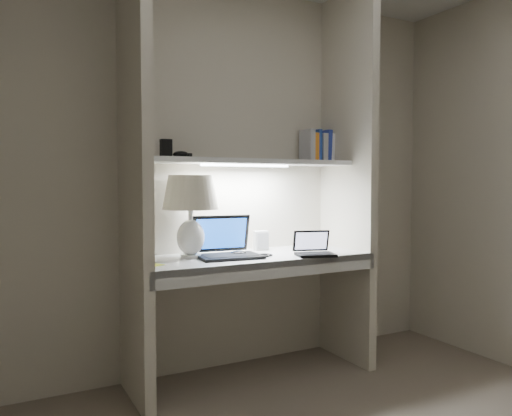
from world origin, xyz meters
TOP-DOWN VIEW (x-y plane):
  - back_wall at (0.00, 1.50)m, footprint 3.20×0.01m
  - alcove_panel_left at (-0.73, 1.23)m, footprint 0.06×0.55m
  - alcove_panel_right at (0.73, 1.23)m, footprint 0.06×0.55m
  - desk at (0.00, 1.23)m, footprint 1.40×0.55m
  - desk_apron at (0.00, 0.96)m, footprint 1.46×0.03m
  - shelf at (0.00, 1.32)m, footprint 1.40×0.36m
  - strip_light at (0.00, 1.32)m, footprint 0.60×0.04m
  - table_lamp at (-0.38, 1.29)m, footprint 0.34×0.34m
  - laptop_main at (-0.17, 1.24)m, footprint 0.39×0.35m
  - laptop_netbook at (0.33, 1.04)m, footprint 0.28×0.26m
  - speaker at (0.15, 1.40)m, footprint 0.10×0.08m
  - mouse at (-0.10, 1.22)m, footprint 0.11×0.09m
  - cable_coil at (0.05, 1.16)m, footprint 0.10×0.10m
  - sticky_note at (-0.64, 1.14)m, footprint 0.09×0.09m
  - book_row at (0.60, 1.40)m, footprint 0.21×0.15m
  - shelf_box at (-0.51, 1.37)m, footprint 0.06×0.05m
  - shelf_gadget at (-0.41, 1.38)m, footprint 0.11×0.08m

SIDE VIEW (x-z plane):
  - desk_apron at x=0.00m, z-range 0.67..0.77m
  - desk at x=0.00m, z-range 0.73..0.77m
  - sticky_note at x=-0.64m, z-range 0.77..0.77m
  - cable_coil at x=0.05m, z-range 0.77..0.78m
  - mouse at x=-0.10m, z-range 0.77..0.81m
  - laptop_netbook at x=0.33m, z-range 0.73..0.88m
  - laptop_main at x=-0.17m, z-range 0.70..0.95m
  - speaker at x=0.15m, z-range 0.77..0.90m
  - table_lamp at x=-0.38m, z-range 0.86..1.35m
  - back_wall at x=0.00m, z-range 0.00..2.50m
  - alcove_panel_left at x=-0.73m, z-range 0.00..2.50m
  - alcove_panel_right at x=0.73m, z-range 0.00..2.50m
  - strip_light at x=0.00m, z-range 1.32..1.34m
  - shelf at x=0.00m, z-range 1.34..1.36m
  - shelf_gadget at x=-0.41m, z-range 1.37..1.41m
  - shelf_box at x=-0.51m, z-range 1.36..1.48m
  - book_row at x=0.60m, z-range 1.36..1.58m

